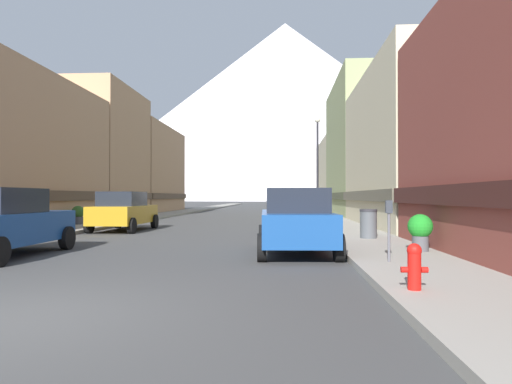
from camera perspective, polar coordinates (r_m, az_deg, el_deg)
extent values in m
plane|color=#3E3E3E|center=(6.62, -29.18, -14.16)|extent=(400.00, 400.00, 0.00)
cube|color=gray|center=(41.60, -10.00, -2.62)|extent=(2.50, 100.00, 0.15)
cube|color=gray|center=(40.54, 7.46, -2.67)|extent=(2.50, 100.00, 0.15)
cube|color=tan|center=(35.53, -21.78, 4.55)|extent=(8.33, 8.63, 9.43)
cube|color=brown|center=(35.39, -21.80, -0.48)|extent=(8.63, 8.63, 0.50)
cube|color=tan|center=(45.26, -14.99, 2.71)|extent=(6.77, 12.57, 8.29)
cube|color=brown|center=(45.18, -15.00, -0.51)|extent=(7.07, 12.57, 0.50)
cube|color=beige|center=(24.49, 24.40, 4.88)|extent=(9.33, 13.01, 7.74)
cube|color=#595444|center=(24.38, 24.42, -0.44)|extent=(9.63, 13.01, 0.50)
cube|color=#8C9966|center=(36.92, 15.53, 5.23)|extent=(7.24, 13.16, 10.57)
cube|color=#3F442D|center=(36.73, 15.54, -0.50)|extent=(7.54, 13.16, 0.50)
cube|color=beige|center=(49.63, 12.81, 1.96)|extent=(7.95, 12.80, 7.49)
cube|color=#595444|center=(49.58, 12.82, -0.52)|extent=(8.25, 12.80, 0.50)
cube|color=#19478C|center=(13.35, -29.57, -4.04)|extent=(1.92, 4.43, 0.80)
cylinder|color=black|center=(15.26, -29.22, -5.10)|extent=(0.23, 0.68, 0.68)
cylinder|color=black|center=(14.38, -22.94, -5.41)|extent=(0.23, 0.68, 0.68)
cube|color=#B28419|center=(21.34, -16.42, -2.76)|extent=(1.84, 4.40, 0.80)
cube|color=#1E232D|center=(21.09, -16.65, -0.83)|extent=(1.60, 2.20, 0.64)
cylinder|color=black|center=(23.22, -17.17, -3.57)|extent=(0.22, 0.68, 0.68)
cylinder|color=black|center=(22.64, -12.80, -3.66)|extent=(0.22, 0.68, 0.68)
cylinder|color=black|center=(20.17, -20.49, -4.02)|extent=(0.22, 0.68, 0.68)
cylinder|color=black|center=(19.50, -15.54, -4.15)|extent=(0.22, 0.68, 0.68)
cube|color=#19478C|center=(12.41, 5.05, -4.38)|extent=(2.03, 4.48, 0.80)
cube|color=#1E232D|center=(12.13, 5.13, -1.06)|extent=(1.69, 2.27, 0.64)
cylinder|color=black|center=(14.06, 0.82, -5.57)|extent=(0.25, 0.69, 0.68)
cylinder|color=black|center=(14.17, 8.32, -5.52)|extent=(0.25, 0.69, 0.68)
cylinder|color=black|center=(10.77, 0.75, -7.10)|extent=(0.25, 0.69, 0.68)
cylinder|color=black|center=(10.92, 10.53, -7.00)|extent=(0.25, 0.69, 0.68)
cube|color=silver|center=(18.84, 4.53, -3.08)|extent=(1.86, 4.41, 0.80)
cube|color=#1E232D|center=(19.07, 4.52, -0.88)|extent=(1.61, 2.21, 0.64)
cylinder|color=black|center=(17.25, 7.67, -4.64)|extent=(0.22, 0.68, 0.68)
cylinder|color=black|center=(17.23, 1.53, -4.65)|extent=(0.22, 0.68, 0.68)
cylinder|color=black|center=(20.54, 7.05, -3.99)|extent=(0.22, 0.68, 0.68)
cylinder|color=black|center=(20.52, 1.90, -3.99)|extent=(0.22, 0.68, 0.68)
cylinder|color=red|center=(7.29, 19.52, -9.53)|extent=(0.20, 0.20, 0.55)
sphere|color=red|center=(7.24, 19.52, -7.04)|extent=(0.22, 0.22, 0.22)
cylinder|color=red|center=(7.24, 18.37, -9.37)|extent=(0.10, 0.09, 0.09)
cylinder|color=red|center=(7.32, 20.67, -9.26)|extent=(0.10, 0.09, 0.09)
cylinder|color=#595960|center=(10.14, 16.58, -5.58)|extent=(0.06, 0.06, 1.05)
cube|color=#33383F|center=(10.10, 16.57, -1.82)|extent=(0.14, 0.10, 0.28)
cylinder|color=#4C5156|center=(15.69, 14.13, -4.08)|extent=(0.56, 0.56, 0.90)
cylinder|color=#2D2D33|center=(15.67, 14.13, -2.29)|extent=(0.59, 0.59, 0.08)
cylinder|color=#4C4C51|center=(24.57, -21.74, -3.39)|extent=(0.51, 0.51, 0.38)
sphere|color=#336025|center=(24.56, -21.74, -2.37)|extent=(0.62, 0.62, 0.62)
cylinder|color=#4C4C51|center=(12.38, 20.19, -6.19)|extent=(0.41, 0.41, 0.39)
sphere|color=#1C8522|center=(12.34, 20.19, -4.12)|extent=(0.63, 0.63, 0.63)
cylinder|color=navy|center=(19.55, -26.33, -2.66)|extent=(0.36, 0.36, 1.36)
sphere|color=tan|center=(19.53, -26.32, -0.34)|extent=(0.22, 0.22, 0.22)
cylinder|color=black|center=(24.94, 7.85, 2.50)|extent=(0.12, 0.12, 5.50)
sphere|color=white|center=(25.26, 7.84, 9.15)|extent=(0.36, 0.36, 0.36)
cone|color=silver|center=(270.23, 3.74, 10.25)|extent=(250.29, 250.29, 104.64)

